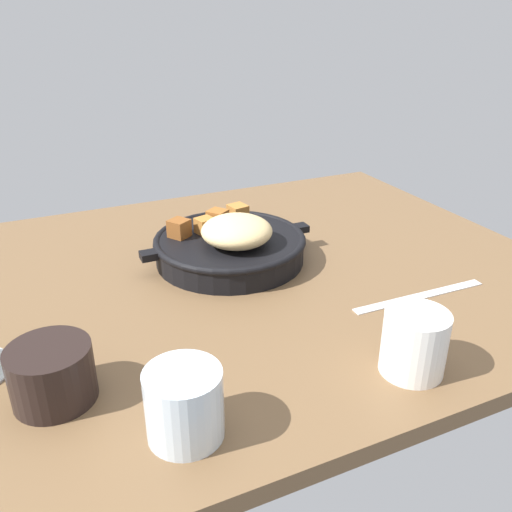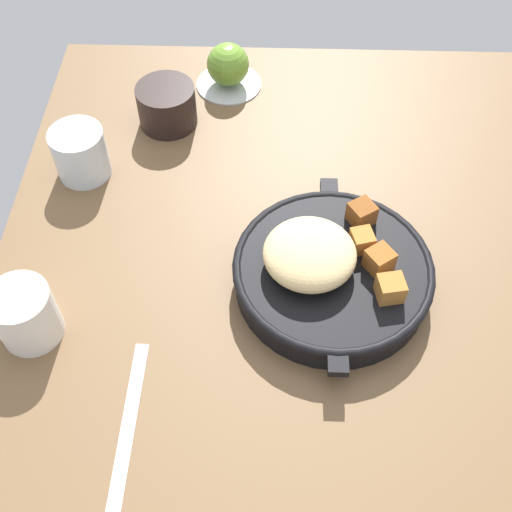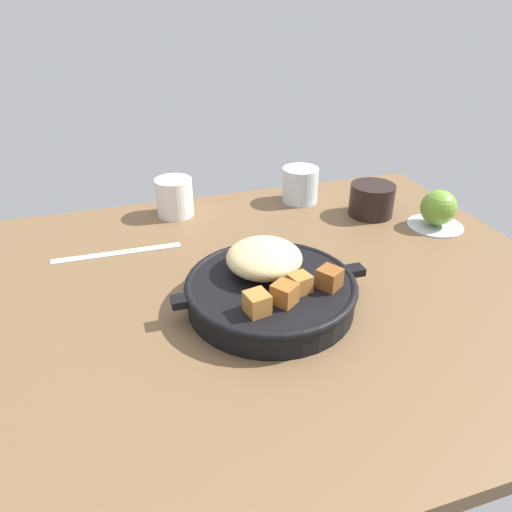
{
  "view_description": "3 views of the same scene",
  "coord_description": "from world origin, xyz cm",
  "px_view_note": "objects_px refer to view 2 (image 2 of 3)",
  "views": [
    {
      "loc": [
        30.41,
        71.8,
        39.8
      ],
      "look_at": [
        -0.24,
        5.03,
        5.05
      ],
      "focal_mm": 37.61,
      "sensor_mm": 36.0,
      "label": 1
    },
    {
      "loc": [
        -47.97,
        3.25,
        69.81
      ],
      "look_at": [
        0.84,
        4.76,
        4.76
      ],
      "focal_mm": 45.29,
      "sensor_mm": 36.0,
      "label": 2
    },
    {
      "loc": [
        -20.21,
        -60.77,
        42.36
      ],
      "look_at": [
        0.82,
        4.71,
        3.19
      ],
      "focal_mm": 33.56,
      "sensor_mm": 36.0,
      "label": 3
    }
  ],
  "objects_px": {
    "red_apple": "(228,64)",
    "butter_knife": "(127,434)",
    "coffee_mug_dark": "(167,106)",
    "ceramic_mug_white": "(25,315)",
    "water_glass_short": "(80,153)",
    "cast_iron_skillet": "(330,269)"
  },
  "relations": [
    {
      "from": "red_apple",
      "to": "butter_knife",
      "type": "height_order",
      "value": "red_apple"
    },
    {
      "from": "coffee_mug_dark",
      "to": "ceramic_mug_white",
      "type": "bearing_deg",
      "value": 162.34
    },
    {
      "from": "coffee_mug_dark",
      "to": "cast_iron_skillet",
      "type": "bearing_deg",
      "value": -141.62
    },
    {
      "from": "water_glass_short",
      "to": "coffee_mug_dark",
      "type": "height_order",
      "value": "water_glass_short"
    },
    {
      "from": "red_apple",
      "to": "butter_knife",
      "type": "xyz_separation_m",
      "value": [
        -0.62,
        0.08,
        -0.04
      ]
    },
    {
      "from": "red_apple",
      "to": "butter_knife",
      "type": "relative_size",
      "value": 0.31
    },
    {
      "from": "ceramic_mug_white",
      "to": "coffee_mug_dark",
      "type": "height_order",
      "value": "ceramic_mug_white"
    },
    {
      "from": "butter_knife",
      "to": "water_glass_short",
      "type": "bearing_deg",
      "value": 18.05
    },
    {
      "from": "cast_iron_skillet",
      "to": "coffee_mug_dark",
      "type": "relative_size",
      "value": 3.27
    },
    {
      "from": "ceramic_mug_white",
      "to": "butter_knife",
      "type": "bearing_deg",
      "value": -133.59
    },
    {
      "from": "red_apple",
      "to": "ceramic_mug_white",
      "type": "bearing_deg",
      "value": 156.15
    },
    {
      "from": "red_apple",
      "to": "water_glass_short",
      "type": "distance_m",
      "value": 0.29
    },
    {
      "from": "red_apple",
      "to": "water_glass_short",
      "type": "relative_size",
      "value": 0.89
    },
    {
      "from": "cast_iron_skillet",
      "to": "coffee_mug_dark",
      "type": "distance_m",
      "value": 0.39
    },
    {
      "from": "red_apple",
      "to": "coffee_mug_dark",
      "type": "xyz_separation_m",
      "value": [
        -0.1,
        0.09,
        -0.01
      ]
    },
    {
      "from": "water_glass_short",
      "to": "coffee_mug_dark",
      "type": "relative_size",
      "value": 0.86
    },
    {
      "from": "ceramic_mug_white",
      "to": "water_glass_short",
      "type": "bearing_deg",
      "value": -2.44
    },
    {
      "from": "butter_knife",
      "to": "coffee_mug_dark",
      "type": "relative_size",
      "value": 2.48
    },
    {
      "from": "red_apple",
      "to": "coffee_mug_dark",
      "type": "bearing_deg",
      "value": 136.57
    },
    {
      "from": "cast_iron_skillet",
      "to": "butter_knife",
      "type": "height_order",
      "value": "cast_iron_skillet"
    },
    {
      "from": "cast_iron_skillet",
      "to": "ceramic_mug_white",
      "type": "relative_size",
      "value": 3.81
    },
    {
      "from": "cast_iron_skillet",
      "to": "red_apple",
      "type": "xyz_separation_m",
      "value": [
        0.4,
        0.15,
        0.01
      ]
    }
  ]
}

